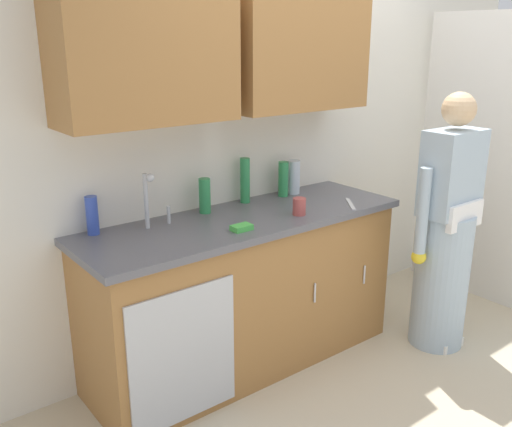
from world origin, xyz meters
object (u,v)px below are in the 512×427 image
(person_at_sink, at_px, (445,243))
(bottle_dish_liquid, at_px, (245,180))
(bottle_cleaner_spray, at_px, (294,177))
(bottle_soap, at_px, (92,215))
(sponge, at_px, (242,228))
(cup_by_sink, at_px, (299,206))
(sink, at_px, (168,236))
(bottle_water_short, at_px, (205,196))
(bottle_water_tall, at_px, (283,179))
(knife_on_counter, at_px, (351,204))

(person_at_sink, relative_size, bottle_dish_liquid, 5.80)
(bottle_cleaner_spray, bearing_deg, bottle_soap, 178.44)
(sponge, bearing_deg, bottle_dish_liquid, 51.14)
(cup_by_sink, xyz_separation_m, sponge, (-0.43, -0.02, -0.03))
(bottle_dish_liquid, bearing_deg, sink, -161.87)
(bottle_water_short, bearing_deg, bottle_soap, 176.40)
(sink, distance_m, bottle_cleaner_spray, 1.07)
(bottle_water_short, xyz_separation_m, bottle_water_tall, (0.59, -0.00, 0.01))
(bottle_water_tall, distance_m, bottle_soap, 1.26)
(bottle_dish_liquid, bearing_deg, cup_by_sink, -76.89)
(person_at_sink, bearing_deg, bottle_cleaner_spray, 126.01)
(person_at_sink, relative_size, bottle_water_tall, 7.20)
(bottle_water_tall, xyz_separation_m, bottle_soap, (-1.26, 0.04, -0.01))
(bottle_water_tall, xyz_separation_m, cup_by_sink, (-0.19, -0.36, -0.06))
(person_at_sink, xyz_separation_m, bottle_cleaner_spray, (-0.57, 0.79, 0.36))
(sink, distance_m, bottle_water_short, 0.42)
(person_at_sink, bearing_deg, bottle_water_tall, 130.63)
(bottle_water_tall, bearing_deg, person_at_sink, -49.37)
(sink, bearing_deg, bottle_water_short, 27.88)
(sink, relative_size, cup_by_sink, 5.03)
(cup_by_sink, xyz_separation_m, knife_on_counter, (0.39, -0.04, -0.05))
(bottle_cleaner_spray, xyz_separation_m, bottle_dish_liquid, (-0.38, 0.03, 0.03))
(sink, bearing_deg, person_at_sink, -20.10)
(bottle_cleaner_spray, xyz_separation_m, bottle_soap, (-1.35, 0.04, -0.01))
(cup_by_sink, bearing_deg, sink, 166.98)
(bottle_soap, bearing_deg, bottle_water_short, -3.60)
(bottle_water_tall, relative_size, bottle_soap, 1.11)
(bottle_soap, xyz_separation_m, cup_by_sink, (1.07, -0.41, -0.05))
(bottle_dish_liquid, distance_m, bottle_water_tall, 0.28)
(bottle_soap, relative_size, sponge, 1.85)
(person_at_sink, height_order, sponge, person_at_sink)
(bottle_dish_liquid, height_order, cup_by_sink, bottle_dish_liquid)
(sponge, bearing_deg, bottle_cleaner_spray, 28.61)
(bottle_water_tall, relative_size, cup_by_sink, 2.26)
(bottle_water_tall, distance_m, sponge, 0.73)
(bottle_water_tall, bearing_deg, sink, -168.95)
(bottle_cleaner_spray, bearing_deg, bottle_water_short, -179.61)
(bottle_cleaner_spray, xyz_separation_m, bottle_water_tall, (-0.10, -0.01, 0.00))
(person_at_sink, height_order, bottle_water_tall, person_at_sink)
(sink, xyz_separation_m, sponge, (0.34, -0.19, 0.03))
(sink, relative_size, bottle_dish_liquid, 1.79)
(bottle_water_short, distance_m, cup_by_sink, 0.55)
(person_at_sink, bearing_deg, bottle_dish_liquid, 139.42)
(sink, xyz_separation_m, person_at_sink, (1.62, -0.59, -0.23))
(person_at_sink, distance_m, bottle_water_tall, 1.09)
(cup_by_sink, relative_size, knife_on_counter, 0.41)
(bottle_soap, bearing_deg, cup_by_sink, -20.85)
(bottle_cleaner_spray, relative_size, bottle_water_tall, 0.98)
(person_at_sink, height_order, knife_on_counter, person_at_sink)
(bottle_cleaner_spray, distance_m, cup_by_sink, 0.47)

